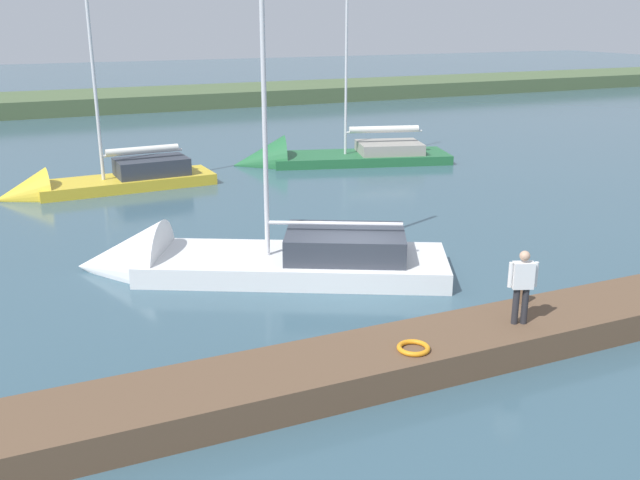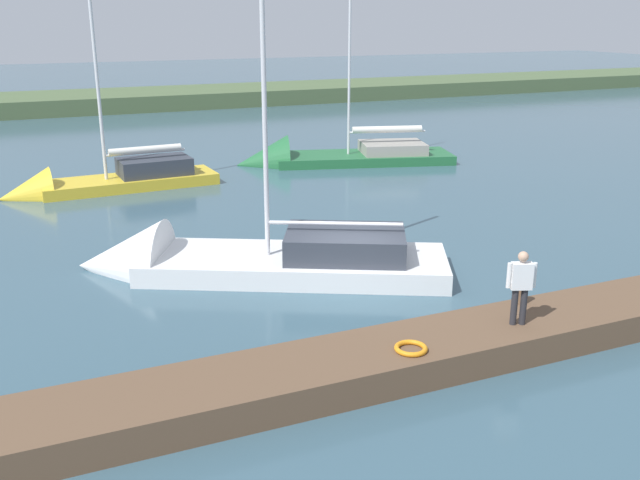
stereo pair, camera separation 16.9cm
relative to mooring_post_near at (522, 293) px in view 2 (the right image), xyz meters
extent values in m
plane|color=#385666|center=(2.41, -3.88, -0.92)|extent=(200.00, 200.00, 0.00)
cube|color=#4C603D|center=(2.41, -45.43, -0.92)|extent=(180.00, 8.00, 2.40)
cube|color=brown|center=(2.41, 0.67, -0.59)|extent=(24.07, 1.92, 0.65)
cylinder|color=brown|center=(0.00, 0.00, 0.00)|extent=(0.22, 0.22, 0.54)
torus|color=orange|center=(3.53, 1.06, -0.22)|extent=(0.66, 0.66, 0.10)
cube|color=gold|center=(5.92, -17.93, -0.86)|extent=(7.25, 2.60, 0.80)
cone|color=gold|center=(10.05, -17.71, -0.86)|extent=(2.12, 2.33, 2.23)
cube|color=#333842|center=(4.86, -17.99, -0.10)|extent=(3.04, 1.96, 0.72)
cylinder|color=silver|center=(6.88, -17.88, 3.60)|extent=(0.14, 0.14, 8.13)
cylinder|color=silver|center=(5.19, -17.97, 0.52)|extent=(3.37, 0.29, 0.11)
cylinder|color=silver|center=(5.19, -17.97, 0.64)|extent=(3.04, 0.44, 0.28)
cube|color=white|center=(3.43, -5.46, -0.80)|extent=(8.80, 6.32, 0.90)
cone|color=white|center=(7.81, -7.71, -0.80)|extent=(3.47, 3.59, 2.76)
cube|color=#333842|center=(2.16, -4.81, 0.01)|extent=(3.88, 3.42, 0.72)
cylinder|color=silver|center=(4.08, -5.80, 4.33)|extent=(0.13, 0.13, 9.35)
cylinder|color=silver|center=(2.42, -4.95, 0.59)|extent=(3.36, 1.79, 0.11)
cube|color=#236638|center=(-5.50, -18.75, -0.89)|extent=(9.02, 4.99, 0.81)
cone|color=#236638|center=(-0.69, -20.10, -0.89)|extent=(3.15, 3.34, 2.77)
cube|color=gray|center=(-6.88, -18.36, -0.22)|extent=(3.56, 3.05, 0.52)
cylinder|color=silver|center=(-4.75, -18.96, 4.34)|extent=(0.12, 0.12, 9.63)
cylinder|color=silver|center=(-6.60, -18.45, 0.57)|extent=(3.71, 1.13, 0.10)
cylinder|color=silver|center=(-6.60, -18.45, 0.69)|extent=(3.40, 1.23, 0.32)
cylinder|color=#28282D|center=(0.71, 0.91, 0.14)|extent=(0.14, 0.14, 0.81)
cylinder|color=#28282D|center=(0.89, 0.84, 0.14)|extent=(0.14, 0.14, 0.81)
cube|color=white|center=(0.80, 0.88, 0.83)|extent=(0.49, 0.36, 0.57)
sphere|color=tan|center=(0.80, 0.88, 1.26)|extent=(0.22, 0.22, 0.22)
cylinder|color=white|center=(0.55, 0.97, 0.84)|extent=(0.09, 0.09, 0.55)
cylinder|color=white|center=(1.05, 0.78, 0.84)|extent=(0.09, 0.09, 0.55)
camera|label=1|loc=(10.34, 11.79, 6.03)|focal=39.66mm
camera|label=2|loc=(10.18, 11.86, 6.03)|focal=39.66mm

